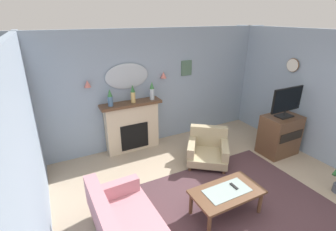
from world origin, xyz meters
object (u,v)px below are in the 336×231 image
fireplace (132,127)px  armchair_near_fireplace (208,148)px  mantel_vase_left (110,98)px  framed_picture (186,68)px  tv_remote (234,186)px  tv_cabinet (279,135)px  coffee_table (227,194)px  mantel_vase_right (133,94)px  wall_sconce_right (163,75)px  wall_clock (293,65)px  mantel_vase_centre (152,91)px  wall_sconce_left (87,84)px  tv_flatscreen (287,102)px  wall_mirror (127,76)px

fireplace → armchair_near_fireplace: size_ratio=1.20×
mantel_vase_left → framed_picture: (1.95, 0.18, 0.41)m
tv_remote → tv_cabinet: (2.12, 0.91, -0.00)m
fireplace → coffee_table: size_ratio=1.24×
mantel_vase_right → wall_sconce_right: size_ratio=2.84×
wall_clock → tv_remote: (-2.63, -1.28, -1.45)m
wall_sconce_right → framed_picture: 0.66m
mantel_vase_centre → tv_remote: mantel_vase_centre is taller
mantel_vase_right → tv_cabinet: 3.39m
mantel_vase_centre → coffee_table: mantel_vase_centre is taller
wall_sconce_left → wall_clock: 4.46m
fireplace → mantel_vase_centre: size_ratio=3.31×
wall_sconce_left → framed_picture: bearing=1.5°
mantel_vase_centre → wall_sconce_left: (-1.35, 0.12, 0.29)m
wall_sconce_right → tv_flatscreen: (2.02, -1.79, -0.41)m
wall_clock → armchair_near_fireplace: size_ratio=0.27×
tv_cabinet → wall_clock: bearing=36.2°
mantel_vase_left → framed_picture: 2.00m
coffee_table → tv_flatscreen: bearing=21.8°
fireplace → tv_flatscreen: bearing=-30.6°
tv_remote → wall_clock: bearing=25.9°
fireplace → framed_picture: (1.50, 0.15, 1.18)m
framed_picture → mantel_vase_centre: bearing=-169.8°
mantel_vase_left → coffee_table: 2.94m
tv_flatscreen → wall_clock: bearing=37.7°
armchair_near_fireplace → tv_flatscreen: bearing=-16.0°
mantel_vase_right → mantel_vase_centre: (0.45, 0.00, 0.01)m
tv_remote → tv_flatscreen: tv_flatscreen is taller
framed_picture → tv_flatscreen: framed_picture is taller
framed_picture → coffee_table: framed_picture is taller
fireplace → tv_cabinet: bearing=-30.3°
mantel_vase_right → tv_flatscreen: 3.28m
wall_mirror → wall_sconce_right: wall_mirror is taller
mantel_vase_centre → armchair_near_fireplace: bearing=-58.2°
wall_sconce_right → wall_clock: wall_clock is taller
wall_sconce_left → wall_sconce_right: size_ratio=1.00×
mantel_vase_left → tv_flatscreen: 3.72m
coffee_table → tv_flatscreen: tv_flatscreen is taller
fireplace → armchair_near_fireplace: (1.24, -1.23, -0.27)m
wall_mirror → mantel_vase_centre: bearing=-18.8°
fireplace → armchair_near_fireplace: 1.77m
wall_clock → wall_sconce_right: bearing=151.1°
wall_sconce_right → tv_cabinet: wall_sconce_right is taller
wall_mirror → tv_cabinet: (2.87, -1.82, -1.26)m
armchair_near_fireplace → wall_mirror: bearing=132.2°
mantel_vase_left → wall_sconce_right: wall_sconce_right is taller
mantel_vase_left → wall_mirror: (0.45, 0.17, 0.37)m
wall_sconce_left → coffee_table: (1.45, -2.70, -1.28)m
tv_remote → tv_flatscreen: size_ratio=0.19×
mantel_vase_centre → framed_picture: (1.00, 0.18, 0.38)m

